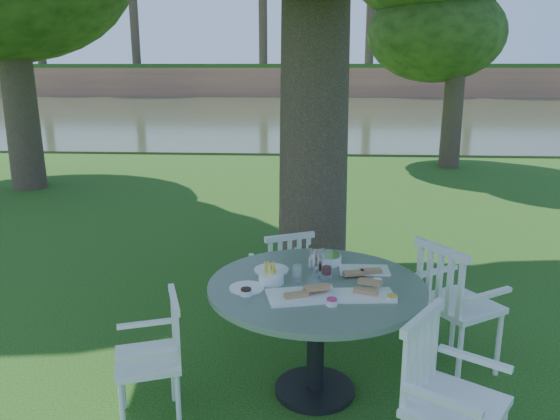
% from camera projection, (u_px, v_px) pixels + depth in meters
% --- Properties ---
extents(ground, '(140.00, 140.00, 0.00)m').
position_uv_depth(ground, '(279.00, 298.00, 5.40)').
color(ground, '#133C0C').
rests_on(ground, ground).
extents(table, '(1.45, 1.45, 0.82)m').
position_uv_depth(table, '(316.00, 304.00, 3.67)').
color(table, black).
rests_on(table, ground).
extents(chair_ne, '(0.67, 0.68, 1.00)m').
position_uv_depth(chair_ne, '(450.00, 298.00, 3.96)').
color(chair_ne, white).
rests_on(chair_ne, ground).
extents(chair_nw, '(0.57, 0.56, 0.87)m').
position_uv_depth(chair_nw, '(285.00, 271.00, 4.70)').
color(chair_nw, white).
rests_on(chair_nw, ground).
extents(chair_sw, '(0.52, 0.53, 0.84)m').
position_uv_depth(chair_sw, '(160.00, 350.00, 3.43)').
color(chair_sw, white).
rests_on(chair_sw, ground).
extents(chair_se, '(0.65, 0.66, 0.96)m').
position_uv_depth(chair_se, '(439.00, 389.00, 2.88)').
color(chair_se, white).
rests_on(chair_se, ground).
extents(tableware, '(1.08, 0.89, 0.22)m').
position_uv_depth(tableware, '(313.00, 275.00, 3.67)').
color(tableware, white).
rests_on(tableware, table).
extents(river, '(100.00, 28.00, 0.12)m').
position_uv_depth(river, '(309.00, 113.00, 27.61)').
color(river, '#333C23').
rests_on(river, ground).
extents(far_bank, '(100.00, 18.00, 15.20)m').
position_uv_depth(far_bank, '(317.00, 2.00, 43.25)').
color(far_bank, '#955F45').
rests_on(far_bank, ground).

